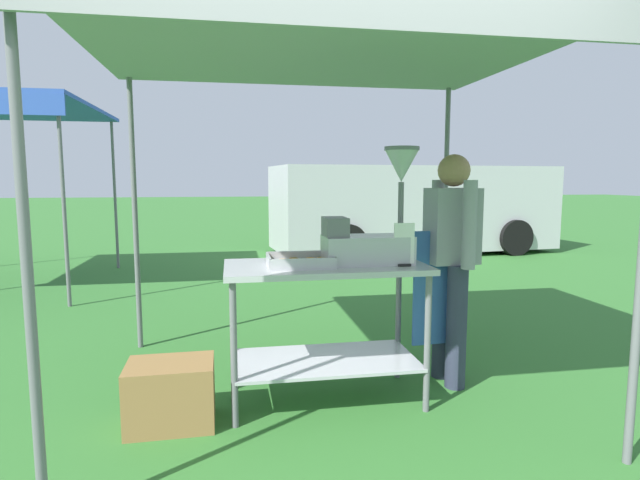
% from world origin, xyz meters
% --- Properties ---
extents(ground_plane, '(70.00, 70.00, 0.00)m').
position_xyz_m(ground_plane, '(0.00, 6.00, 0.00)').
color(ground_plane, '#33702D').
extents(stall_canopy, '(2.96, 2.52, 2.31)m').
position_xyz_m(stall_canopy, '(0.14, 0.91, 2.23)').
color(stall_canopy, slate).
rests_on(stall_canopy, ground).
extents(donut_cart, '(1.28, 0.65, 0.90)m').
position_xyz_m(donut_cart, '(0.14, 0.81, 0.66)').
color(donut_cart, '#B7B7BC').
rests_on(donut_cart, ground).
extents(donut_tray, '(0.41, 0.33, 0.07)m').
position_xyz_m(donut_tray, '(-0.03, 0.78, 0.92)').
color(donut_tray, '#B7B7BC').
rests_on(donut_tray, donut_cart).
extents(donut_fryer, '(0.61, 0.28, 0.74)m').
position_xyz_m(donut_fryer, '(0.45, 0.79, 1.14)').
color(donut_fryer, '#B7B7BC').
rests_on(donut_fryer, donut_cart).
extents(menu_sign, '(0.13, 0.05, 0.27)m').
position_xyz_m(menu_sign, '(0.61, 0.66, 1.02)').
color(menu_sign, black).
rests_on(menu_sign, donut_cart).
extents(vendor, '(0.46, 0.54, 1.61)m').
position_xyz_m(vendor, '(1.05, 0.95, 0.90)').
color(vendor, '#2D3347').
rests_on(vendor, ground).
extents(supply_crate, '(0.50, 0.37, 0.38)m').
position_xyz_m(supply_crate, '(-0.81, 0.63, 0.19)').
color(supply_crate, olive).
rests_on(supply_crate, ground).
extents(van_silver, '(5.60, 2.49, 1.69)m').
position_xyz_m(van_silver, '(3.12, 7.26, 0.88)').
color(van_silver, '#BCBCC1').
rests_on(van_silver, ground).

